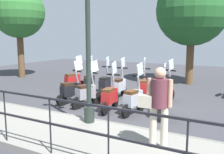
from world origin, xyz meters
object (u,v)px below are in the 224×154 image
at_px(tree_large, 19,12).
at_px(scooter_near_3, 87,93).
at_px(lamp_post_near, 88,51).
at_px(tree_distant, 192,10).
at_px(scooter_far_3, 105,84).
at_px(scooter_near_2, 110,96).
at_px(scooter_far_2, 119,86).
at_px(pedestrian_with_bag, 158,102).
at_px(scooter_far_5, 73,80).
at_px(scooter_far_0, 166,89).
at_px(scooter_near_1, 134,99).
at_px(scooter_far_4, 89,82).
at_px(scooter_near_0, 163,101).
at_px(scooter_far_1, 143,87).
at_px(scooter_near_4, 71,90).

bearing_deg(tree_large, scooter_near_3, -116.48).
distance_m(lamp_post_near, scooter_near_3, 2.46).
height_order(tree_distant, scooter_far_3, tree_distant).
xyz_separation_m(scooter_near_2, scooter_far_2, (1.73, 0.56, 0.00)).
xyz_separation_m(pedestrian_with_bag, scooter_near_3, (2.19, 3.17, -0.60)).
bearing_deg(scooter_far_5, scooter_far_0, -74.62).
height_order(scooter_near_1, scooter_far_3, same).
distance_m(scooter_near_2, scooter_far_4, 2.80).
bearing_deg(tree_distant, scooter_far_3, 150.25).
height_order(lamp_post_near, scooter_far_2, lamp_post_near).
bearing_deg(scooter_far_3, scooter_far_5, 74.49).
bearing_deg(scooter_far_3, scooter_near_1, -141.94).
relative_size(tree_large, scooter_far_5, 3.38).
bearing_deg(scooter_far_4, scooter_far_0, -107.47).
distance_m(tree_large, scooter_near_2, 9.26).
xyz_separation_m(scooter_far_0, scooter_far_3, (-0.10, 2.43, 0.00)).
bearing_deg(scooter_near_1, scooter_far_2, 46.88).
bearing_deg(scooter_far_4, scooter_near_0, -131.63).
distance_m(scooter_near_2, scooter_far_1, 1.96).
relative_size(tree_large, scooter_near_4, 3.38).
bearing_deg(tree_large, tree_distant, -75.07).
xyz_separation_m(scooter_near_3, scooter_far_4, (1.82, 1.10, 0.00)).
relative_size(tree_distant, scooter_far_5, 3.46).
distance_m(scooter_near_3, scooter_far_1, 2.24).
distance_m(scooter_far_1, scooter_far_5, 3.24).
xyz_separation_m(tree_distant, scooter_far_0, (-4.08, -0.04, -3.10)).
distance_m(tree_distant, scooter_near_4, 7.15).
height_order(tree_large, scooter_far_2, tree_large).
bearing_deg(scooter_far_0, scooter_near_4, 132.86).
bearing_deg(tree_distant, lamp_post_near, 172.83).
bearing_deg(scooter_far_0, tree_large, 91.47).
height_order(scooter_far_1, scooter_far_2, same).
distance_m(scooter_far_0, scooter_far_2, 1.76).
bearing_deg(lamp_post_near, pedestrian_with_bag, -106.86).
xyz_separation_m(scooter_near_0, scooter_far_4, (1.65, 3.67, 0.00)).
distance_m(scooter_far_2, scooter_far_4, 1.50).
relative_size(scooter_far_4, scooter_far_5, 1.00).
xyz_separation_m(scooter_near_2, scooter_far_3, (1.80, 1.23, 0.00)).
bearing_deg(scooter_near_0, scooter_far_2, 41.65).
bearing_deg(scooter_far_1, scooter_near_4, 115.33).
bearing_deg(tree_large, scooter_far_0, -100.33).
height_order(tree_distant, scooter_near_1, tree_distant).
height_order(scooter_near_0, scooter_near_1, same).
distance_m(scooter_near_4, scooter_far_1, 2.65).
distance_m(scooter_near_1, scooter_far_5, 4.10).
xyz_separation_m(scooter_far_2, scooter_far_3, (0.08, 0.68, 0.00)).
distance_m(lamp_post_near, scooter_far_4, 4.34).
height_order(lamp_post_near, scooter_near_1, lamp_post_near).
xyz_separation_m(scooter_near_3, scooter_far_1, (1.84, -1.28, 0.00)).
xyz_separation_m(scooter_far_4, scooter_far_5, (0.02, 0.85, 0.00)).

